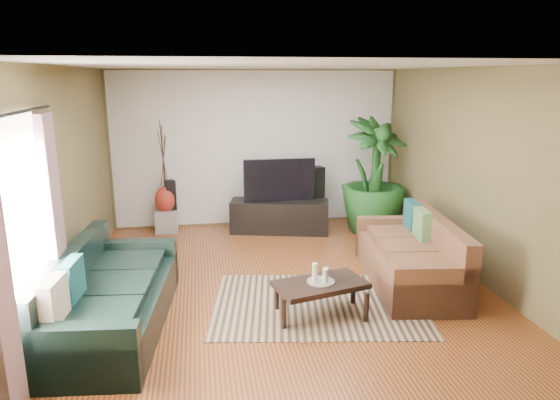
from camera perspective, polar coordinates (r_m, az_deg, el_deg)
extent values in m
plane|color=brown|center=(6.50, 0.29, -9.45)|extent=(5.50, 5.50, 0.00)
plane|color=white|center=(5.96, 0.33, 15.10)|extent=(5.50, 5.50, 0.00)
plane|color=brown|center=(8.77, -2.74, 5.90)|extent=(5.00, 0.00, 5.00)
plane|color=brown|center=(3.51, 7.96, -6.80)|extent=(5.00, 0.00, 5.00)
plane|color=brown|center=(6.19, -23.17, 1.33)|extent=(0.00, 5.50, 5.50)
plane|color=brown|center=(6.95, 21.09, 2.82)|extent=(0.00, 5.50, 5.50)
plane|color=white|center=(8.76, -2.73, 5.89)|extent=(4.90, 0.00, 4.90)
plane|color=white|center=(4.67, -27.44, -2.33)|extent=(0.00, 1.80, 1.80)
cube|color=gray|center=(5.42, -24.29, -2.66)|extent=(0.08, 0.35, 2.20)
cylinder|color=black|center=(4.51, -28.13, 8.73)|extent=(0.03, 1.90, 0.03)
cube|color=black|center=(5.54, -18.57, -9.74)|extent=(1.24, 2.43, 0.85)
cube|color=brown|center=(6.57, 14.49, -5.67)|extent=(1.18, 2.18, 0.85)
cube|color=tan|center=(5.95, 4.37, -11.76)|extent=(2.65, 2.06, 0.01)
cube|color=black|center=(5.61, 4.64, -11.21)|extent=(1.09, 0.77, 0.40)
cylinder|color=gray|center=(5.53, 4.68, -9.26)|extent=(0.30, 0.30, 0.01)
cylinder|color=#F2EECC|center=(5.50, 4.01, -8.19)|extent=(0.06, 0.06, 0.20)
cylinder|color=#F0E6CB|center=(5.47, 5.21, -8.60)|extent=(0.06, 0.06, 0.15)
cylinder|color=beige|center=(5.57, 5.25, -8.31)|extent=(0.06, 0.06, 0.12)
cube|color=black|center=(8.44, -0.06, -1.88)|extent=(1.70, 0.86, 0.55)
cube|color=black|center=(8.31, -0.08, 2.31)|extent=(1.20, 0.07, 0.71)
cube|color=black|center=(8.66, -12.37, -0.66)|extent=(0.21, 0.22, 0.88)
cube|color=black|center=(8.80, 4.27, 0.44)|extent=(0.24, 0.25, 1.05)
imported|color=#18481A|center=(8.49, 10.66, 2.75)|extent=(1.43, 1.43, 1.92)
cylinder|color=black|center=(8.69, 10.41, -2.59)|extent=(0.36, 0.36, 0.28)
cube|color=gray|center=(8.73, -12.83, -2.28)|extent=(0.39, 0.39, 0.38)
ellipsoid|color=maroon|center=(8.64, -12.96, 0.01)|extent=(0.34, 0.34, 0.48)
cube|color=brown|center=(6.61, -16.92, -7.37)|extent=(0.55, 0.55, 0.49)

